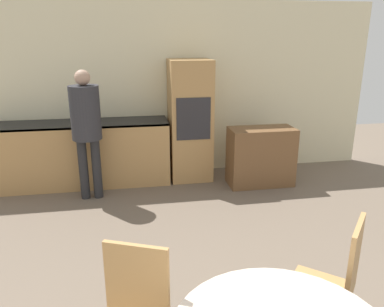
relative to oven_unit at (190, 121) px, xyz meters
name	(u,v)px	position (x,y,z in m)	size (l,w,h in m)	color
wall_back	(160,90)	(-0.41, 0.34, 0.41)	(6.69, 0.05, 2.60)	beige
kitchen_counter	(79,153)	(-1.62, -0.01, -0.41)	(2.56, 0.60, 0.92)	tan
oven_unit	(190,121)	(0.00, 0.00, 0.00)	(0.61, 0.59, 1.77)	tan
sideboard	(261,157)	(0.96, -0.46, -0.47)	(0.93, 0.45, 0.84)	brown
chair_far_right	(336,282)	(0.37, -3.47, -0.34)	(0.56, 0.56, 1.00)	tan
person_standing	(86,122)	(-1.43, -0.54, 0.16)	(0.38, 0.38, 1.70)	#262628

